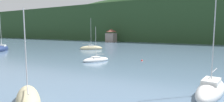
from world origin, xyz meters
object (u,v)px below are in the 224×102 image
object	(u,v)px
shore_building_west	(111,36)
sailboat_far_6	(2,49)
sailboat_mid_7	(96,60)
sailboat_mid_1	(211,90)
sailboat_near_8	(28,102)
sailboat_far_9	(91,48)
mooring_buoy_near	(142,61)

from	to	relation	value
shore_building_west	sailboat_far_6	xyz separation A→B (m)	(-6.54, -50.78, -2.63)
sailboat_far_6	sailboat_mid_7	world-z (taller)	sailboat_far_6
sailboat_mid_1	sailboat_near_8	world-z (taller)	sailboat_mid_1
sailboat_near_8	sailboat_far_9	world-z (taller)	sailboat_far_9
sailboat_mid_7	sailboat_near_8	world-z (taller)	sailboat_near_8
sailboat_mid_7	mooring_buoy_near	bearing A→B (deg)	150.90
sailboat_mid_7	sailboat_mid_1	bearing A→B (deg)	90.10
sailboat_mid_7	sailboat_far_9	bearing A→B (deg)	-114.35
sailboat_mid_7	sailboat_near_8	xyz separation A→B (m)	(7.64, -19.80, 0.13)
sailboat_mid_1	sailboat_far_9	size ratio (longest dim) A/B	1.09
sailboat_mid_7	sailboat_far_9	xyz separation A→B (m)	(-13.95, 17.43, 0.13)
sailboat_mid_1	sailboat_near_8	bearing A→B (deg)	-41.12
sailboat_far_9	mooring_buoy_near	distance (m)	24.64
sailboat_near_8	sailboat_far_9	bearing A→B (deg)	-25.62
sailboat_mid_1	mooring_buoy_near	xyz separation A→B (m)	(-12.12, 14.69, -0.44)
sailboat_far_9	sailboat_mid_7	bearing A→B (deg)	-93.51
sailboat_mid_1	sailboat_near_8	xyz separation A→B (m)	(-11.72, -9.98, -0.02)
sailboat_mid_7	mooring_buoy_near	distance (m)	8.73
sailboat_far_9	shore_building_west	bearing A→B (deg)	68.76
shore_building_west	sailboat_mid_1	size ratio (longest dim) A/B	0.60
sailboat_mid_1	sailboat_near_8	distance (m)	15.40
sailboat_mid_1	sailboat_far_9	xyz separation A→B (m)	(-33.31, 27.25, -0.03)
sailboat_mid_7	sailboat_far_6	bearing A→B (deg)	-66.06
sailboat_far_6	mooring_buoy_near	distance (m)	41.29
mooring_buoy_near	sailboat_far_6	bearing A→B (deg)	-175.75
sailboat_near_8	mooring_buoy_near	world-z (taller)	sailboat_near_8
sailboat_mid_1	sailboat_mid_7	distance (m)	21.71
shore_building_west	sailboat_far_6	world-z (taller)	sailboat_far_6
shore_building_west	sailboat_far_9	bearing A→B (deg)	-69.07
shore_building_west	sailboat_mid_1	distance (m)	78.02
sailboat_mid_1	mooring_buoy_near	bearing A→B (deg)	-132.02
sailboat_far_6	mooring_buoy_near	world-z (taller)	sailboat_far_6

